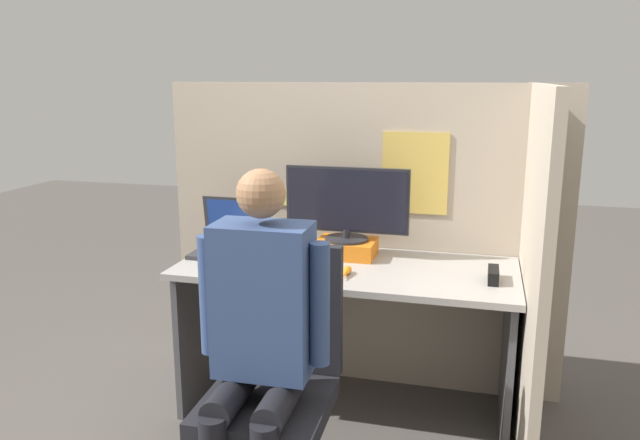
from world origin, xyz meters
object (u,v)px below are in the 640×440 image
paper_box (346,248)px  person (259,329)px  laptop (232,243)px  office_chair (275,376)px  stapler (493,275)px  carrot_toy (345,273)px  monitor (347,204)px

paper_box → person: bearing=-95.7°
laptop → office_chair: bearing=-57.4°
paper_box → office_chair: (-0.09, -0.82, -0.29)m
paper_box → stapler: bearing=-17.6°
carrot_toy → office_chair: bearing=-108.1°
laptop → person: 0.99m
paper_box → laptop: bearing=-169.5°
carrot_toy → office_chair: size_ratio=0.14×
carrot_toy → laptop: bearing=160.1°
paper_box → stapler: size_ratio=1.83×
stapler → paper_box: bearing=162.4°
paper_box → monitor: size_ratio=0.47×
monitor → person: 1.01m
paper_box → monitor: 0.22m
laptop → stapler: size_ratio=2.29×
paper_box → laptop: size_ratio=0.80×
office_chair → person: (-0.00, -0.15, 0.25)m
monitor → laptop: (-0.56, -0.11, -0.21)m
laptop → carrot_toy: laptop is taller
stapler → office_chair: size_ratio=0.16×
office_chair → monitor: bearing=83.5°
monitor → laptop: size_ratio=1.70×
monitor → carrot_toy: size_ratio=4.32×
monitor → laptop: 0.60m
paper_box → office_chair: 0.88m
stapler → carrot_toy: (-0.63, -0.11, -0.01)m
office_chair → person: 0.29m
monitor → carrot_toy: bearing=-78.5°
office_chair → person: person is taller
paper_box → stapler: 0.73m
paper_box → carrot_toy: paper_box is taller
laptop → office_chair: laptop is taller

